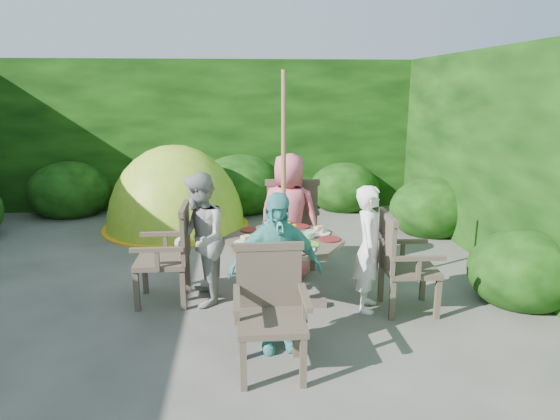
{
  "coord_description": "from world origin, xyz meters",
  "views": [
    {
      "loc": [
        0.61,
        -4.96,
        2.05
      ],
      "look_at": [
        1.01,
        -0.1,
        0.85
      ],
      "focal_mm": 32.0,
      "sensor_mm": 36.0,
      "label": 1
    }
  ],
  "objects": [
    {
      "name": "garden_chair_front",
      "position": [
        0.81,
        -1.59,
        0.48
      ],
      "size": [
        0.54,
        0.48,
        0.89
      ],
      "rotation": [
        0.0,
        0.0,
        0.01
      ],
      "color": "#3B3127",
      "rests_on": "ground"
    },
    {
      "name": "child_left",
      "position": [
        0.22,
        -0.37,
        0.64
      ],
      "size": [
        0.55,
        0.67,
        1.28
      ],
      "primitive_type": "imported",
      "rotation": [
        0.0,
        0.0,
        -1.47
      ],
      "color": "#A09F9A",
      "rests_on": "ground"
    },
    {
      "name": "dome_tent",
      "position": [
        -0.35,
        2.39,
        0.0
      ],
      "size": [
        2.57,
        2.57,
        2.48
      ],
      "rotation": [
        0.0,
        0.0,
        0.32
      ],
      "color": "#7AB723",
      "rests_on": "ground"
    },
    {
      "name": "garden_chair_back",
      "position": [
        1.19,
        0.57,
        0.55
      ],
      "size": [
        0.64,
        0.58,
        1.02
      ],
      "rotation": [
        0.0,
        0.0,
        3.09
      ],
      "color": "#3B3127",
      "rests_on": "ground"
    },
    {
      "name": "ground",
      "position": [
        0.0,
        0.0,
        0.0
      ],
      "size": [
        60.0,
        60.0,
        0.0
      ],
      "primitive_type": "plane",
      "color": "#494741",
      "rests_on": "ground"
    },
    {
      "name": "child_right",
      "position": [
        1.8,
        -0.63,
        0.6
      ],
      "size": [
        0.4,
        0.5,
        1.19
      ],
      "primitive_type": "imported",
      "rotation": [
        0.0,
        0.0,
        1.27
      ],
      "color": "white",
      "rests_on": "ground"
    },
    {
      "name": "garden_chair_left",
      "position": [
        -0.08,
        -0.31,
        0.49
      ],
      "size": [
        0.5,
        0.56,
        0.93
      ],
      "rotation": [
        0.0,
        0.0,
        -1.57
      ],
      "color": "#3B3127",
      "rests_on": "ground"
    },
    {
      "name": "child_front",
      "position": [
        0.88,
        -1.29,
        0.64
      ],
      "size": [
        0.79,
        0.42,
        1.29
      ],
      "primitive_type": "imported",
      "rotation": [
        0.0,
        0.0,
        0.14
      ],
      "color": "#4AAEA7",
      "rests_on": "ground"
    },
    {
      "name": "child_back",
      "position": [
        1.14,
        0.29,
        0.69
      ],
      "size": [
        0.78,
        0.65,
        1.37
      ],
      "primitive_type": "imported",
      "rotation": [
        0.0,
        0.0,
        2.78
      ],
      "color": "#E05C72",
      "rests_on": "ground"
    },
    {
      "name": "patio_table",
      "position": [
        1.01,
        -0.5,
        0.57
      ],
      "size": [
        1.33,
        1.33,
        0.8
      ],
      "rotation": [
        0.0,
        0.0,
        -0.16
      ],
      "color": "#3B3127",
      "rests_on": "ground"
    },
    {
      "name": "parasol_pole",
      "position": [
        1.01,
        -0.5,
        1.1
      ],
      "size": [
        0.05,
        0.05,
        2.2
      ],
      "primitive_type": "cylinder",
      "rotation": [
        0.0,
        0.0,
        -0.16
      ],
      "color": "brown",
      "rests_on": "ground"
    },
    {
      "name": "hedge_enclosure",
      "position": [
        0.0,
        1.33,
        1.25
      ],
      "size": [
        9.0,
        9.0,
        2.5
      ],
      "color": "black",
      "rests_on": "ground"
    },
    {
      "name": "garden_chair_right",
      "position": [
        2.09,
        -0.69,
        0.48
      ],
      "size": [
        0.5,
        0.56,
        0.9
      ],
      "rotation": [
        0.0,
        0.0,
        1.53
      ],
      "color": "#3B3127",
      "rests_on": "ground"
    }
  ]
}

